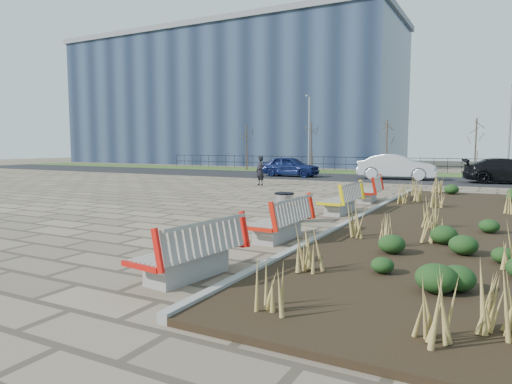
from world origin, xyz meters
The scene contains 22 objects.
ground centered at (0.00, 0.00, 0.00)m, with size 120.00×120.00×0.00m, color #7D6C55.
planting_bed centered at (6.25, 5.00, 0.05)m, with size 4.50×18.00×0.10m, color black.
planting_curb centered at (3.92, 5.00, 0.07)m, with size 0.16×18.00×0.15m, color gray.
grass_verge_far centered at (0.00, 28.00, 0.02)m, with size 80.00×5.00×0.04m, color #33511E.
road centered at (0.00, 22.00, 0.01)m, with size 80.00×7.00×0.02m, color black.
bench_a centered at (3.00, -2.22, 0.50)m, with size 0.90×2.10×1.00m, color red, non-canonical shape.
bench_b centered at (3.00, 1.28, 0.50)m, with size 0.90×2.10×1.00m, color red, non-canonical shape.
bench_c centered at (3.00, 5.97, 0.50)m, with size 0.90×2.10×1.00m, color yellow, non-canonical shape.
bench_d centered at (3.00, 9.39, 0.50)m, with size 0.90×2.10×1.00m, color #A5140B, non-canonical shape.
litter_bin centered at (2.10, 3.59, 0.42)m, with size 0.55×0.55×0.83m, color #B2B2B7.
pedestrian centered at (-4.09, 13.95, 0.81)m, with size 0.59×0.39×1.62m, color black.
car_blue centered at (-5.43, 21.02, 0.72)m, with size 1.66×4.13×1.41m, color #121D50.
car_silver centered at (1.69, 21.83, 0.82)m, with size 1.70×4.89×1.61m, color #B5B8BE.
car_black centered at (8.03, 21.49, 0.74)m, with size 2.02×4.96×1.44m, color black.
tree_a centered at (-12.00, 26.50, 2.04)m, with size 1.40×1.40×4.00m, color #4C3D2D, non-canonical shape.
tree_b centered at (-6.00, 26.50, 2.04)m, with size 1.40×1.40×4.00m, color #4C3D2D, non-canonical shape.
tree_c centered at (0.00, 26.50, 2.04)m, with size 1.40×1.40×4.00m, color #4C3D2D, non-canonical shape.
tree_d centered at (6.00, 26.50, 2.04)m, with size 1.40×1.40×4.00m, color #4C3D2D, non-canonical shape.
lamp_west centered at (-6.00, 26.00, 3.04)m, with size 0.24×0.60×6.00m, color gray, non-canonical shape.
lamp_east centered at (8.00, 26.00, 3.04)m, with size 0.24×0.60×6.00m, color gray, non-canonical shape.
railing_fence centered at (0.00, 29.50, 0.64)m, with size 44.00×0.10×1.20m, color black, non-canonical shape.
building_glass centered at (-22.00, 40.00, 7.50)m, with size 40.00×14.00×15.00m, color #192338.
Camera 1 is at (7.51, -8.24, 2.22)m, focal length 32.00 mm.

